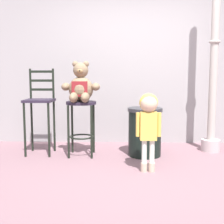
{
  "coord_description": "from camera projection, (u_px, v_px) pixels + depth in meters",
  "views": [
    {
      "loc": [
        -0.16,
        -3.31,
        1.16
      ],
      "look_at": [
        -0.29,
        0.65,
        0.67
      ],
      "focal_mm": 48.03,
      "sensor_mm": 36.0,
      "label": 1
    }
  ],
  "objects": [
    {
      "name": "bar_chair_empty",
      "position": [
        40.0,
        106.0,
        4.37
      ],
      "size": [
        0.4,
        0.4,
        1.25
      ],
      "color": "#271E2F",
      "rests_on": "ground_plane"
    },
    {
      "name": "teddy_bear",
      "position": [
        81.0,
        87.0,
        4.19
      ],
      "size": [
        0.54,
        0.49,
        0.57
      ],
      "color": "#826A50",
      "rests_on": "bar_stool_with_teddy"
    },
    {
      "name": "ground_plane",
      "position": [
        135.0,
        177.0,
        3.42
      ],
      "size": [
        24.0,
        24.0,
        0.0
      ],
      "primitive_type": "plane",
      "color": "#7F5C64"
    },
    {
      "name": "building_wall",
      "position": [
        131.0,
        40.0,
        5.11
      ],
      "size": [
        6.13,
        0.3,
        3.5
      ],
      "primitive_type": "cube",
      "color": "#9E989A",
      "rests_on": "ground_plane"
    },
    {
      "name": "bar_stool_with_teddy",
      "position": [
        81.0,
        116.0,
        4.27
      ],
      "size": [
        0.43,
        0.43,
        0.78
      ],
      "color": "#271E2F",
      "rests_on": "ground_plane"
    },
    {
      "name": "child_walking",
      "position": [
        149.0,
        115.0,
        3.54
      ],
      "size": [
        0.3,
        0.24,
        0.94
      ],
      "rotation": [
        0.0,
        0.0,
        0.14
      ],
      "color": "#C6AC95",
      "rests_on": "ground_plane"
    },
    {
      "name": "lamppost",
      "position": [
        213.0,
        77.0,
        4.45
      ],
      "size": [
        0.28,
        0.28,
        2.83
      ],
      "color": "#B5A2A5",
      "rests_on": "ground_plane"
    },
    {
      "name": "trash_bin",
      "position": [
        145.0,
        132.0,
        4.3
      ],
      "size": [
        0.49,
        0.49,
        0.69
      ],
      "color": "black",
      "rests_on": "ground_plane"
    }
  ]
}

